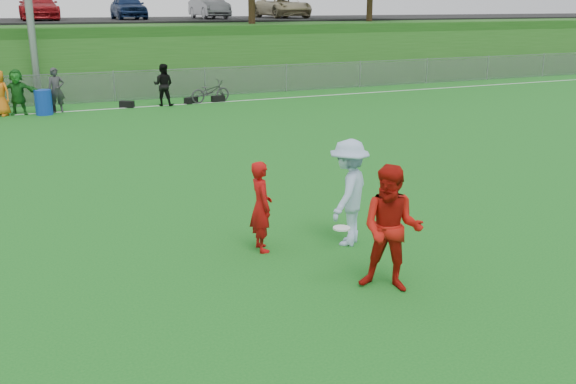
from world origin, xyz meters
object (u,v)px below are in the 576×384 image
frisbee (342,228)px  player_red_left (261,206)px  player_red_center (392,229)px  recycling_bin (44,102)px  player_blue (349,193)px  bicycle (210,91)px

frisbee → player_red_left: bearing=103.3°
player_red_center → recycling_bin: size_ratio=2.01×
player_red_left → frisbee: bearing=-162.8°
player_blue → frisbee: bearing=14.3°
player_red_left → bicycle: player_red_left is taller
player_blue → recycling_bin: (-3.90, 16.44, -0.46)m
frisbee → recycling_bin: size_ratio=0.27×
player_red_center → player_blue: (0.35, 1.89, -0.01)m
player_red_center → bicycle: (3.10, 18.81, -0.47)m
player_red_center → frisbee: player_red_center is taller
player_red_center → recycling_bin: bearing=142.0°
player_red_left → frisbee: player_red_left is taller
bicycle → player_red_left: bearing=155.1°
player_blue → recycling_bin: player_blue is taller
recycling_bin → bicycle: size_ratio=0.53×
player_red_center → frisbee: size_ratio=7.51×
player_red_left → bicycle: size_ratio=0.88×
frisbee → bicycle: size_ratio=0.14×
player_red_center → bicycle: 19.07m
recycling_bin → player_red_center: bearing=-79.0°
player_red_left → recycling_bin: (-2.41, 16.12, -0.31)m
player_blue → frisbee: size_ratio=7.42×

